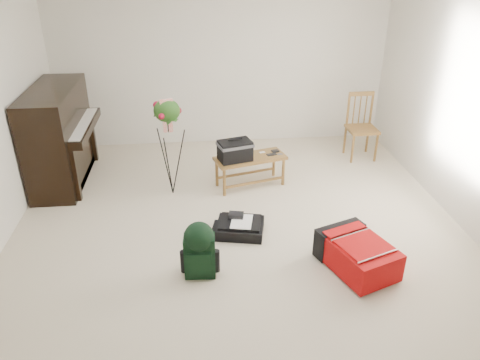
{
  "coord_description": "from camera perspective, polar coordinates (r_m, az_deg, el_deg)",
  "views": [
    {
      "loc": [
        -0.43,
        -4.25,
        2.89
      ],
      "look_at": [
        0.03,
        0.35,
        0.51
      ],
      "focal_mm": 35.0,
      "sensor_mm": 36.0,
      "label": 1
    }
  ],
  "objects": [
    {
      "name": "wall_back",
      "position": [
        7.2,
        -2.28,
        14.08
      ],
      "size": [
        5.0,
        0.04,
        2.5
      ],
      "primitive_type": "cube",
      "color": "silver",
      "rests_on": "floor"
    },
    {
      "name": "piano",
      "position": [
        6.52,
        -21.08,
        4.82
      ],
      "size": [
        0.71,
        1.5,
        1.25
      ],
      "color": "black",
      "rests_on": "floor"
    },
    {
      "name": "floor",
      "position": [
        5.16,
        0.01,
        -6.81
      ],
      "size": [
        5.0,
        5.5,
        0.01
      ],
      "primitive_type": "cube",
      "color": "beige",
      "rests_on": "ground"
    },
    {
      "name": "black_duffel",
      "position": [
        5.16,
        -0.01,
        -5.73
      ],
      "size": [
        0.58,
        0.5,
        0.21
      ],
      "rotation": [
        0.0,
        0.0,
        -0.21
      ],
      "color": "black",
      "rests_on": "floor"
    },
    {
      "name": "green_backpack",
      "position": [
        4.44,
        -4.97,
        -8.19
      ],
      "size": [
        0.3,
        0.28,
        0.58
      ],
      "rotation": [
        0.0,
        0.0,
        -0.07
      ],
      "color": "black",
      "rests_on": "floor"
    },
    {
      "name": "bench",
      "position": [
        5.94,
        -0.13,
        3.49
      ],
      "size": [
        0.97,
        0.59,
        0.7
      ],
      "rotation": [
        0.0,
        0.0,
        0.27
      ],
      "color": "olive",
      "rests_on": "floor"
    },
    {
      "name": "dining_chair",
      "position": [
        7.07,
        14.58,
        6.27
      ],
      "size": [
        0.42,
        0.42,
        0.95
      ],
      "rotation": [
        0.0,
        0.0,
        0.02
      ],
      "color": "olive",
      "rests_on": "floor"
    },
    {
      "name": "red_suitcase",
      "position": [
        4.77,
        13.92,
        -8.4
      ],
      "size": [
        0.73,
        0.9,
        0.32
      ],
      "rotation": [
        0.0,
        0.0,
        0.36
      ],
      "color": "#BF0C08",
      "rests_on": "floor"
    },
    {
      "name": "flower_stand",
      "position": [
        5.78,
        -8.57,
        3.87
      ],
      "size": [
        0.49,
        0.49,
        1.28
      ],
      "rotation": [
        0.0,
        0.0,
        0.27
      ],
      "color": "black",
      "rests_on": "floor"
    }
  ]
}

